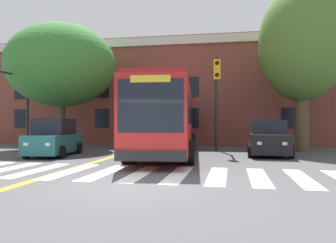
{
  "coord_description": "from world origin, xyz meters",
  "views": [
    {
      "loc": [
        2.48,
        -8.48,
        1.66
      ],
      "look_at": [
        -0.28,
        6.99,
        1.72
      ],
      "focal_mm": 35.0,
      "sensor_mm": 36.0,
      "label": 1
    }
  ],
  "objects_px": {
    "street_tree_curbside_small": "(61,66)",
    "traffic_light_far_corner": "(9,94)",
    "car_teal_near_lane": "(54,139)",
    "street_tree_curbside_large": "(302,44)",
    "city_bus": "(167,118)",
    "car_black_far_lane": "(268,139)",
    "traffic_light_overhead": "(216,88)"
  },
  "relations": [
    {
      "from": "car_black_far_lane",
      "to": "street_tree_curbside_large",
      "type": "distance_m",
      "value": 6.38
    },
    {
      "from": "city_bus",
      "to": "car_teal_near_lane",
      "type": "xyz_separation_m",
      "value": [
        -5.54,
        -1.25,
        -1.04
      ]
    },
    {
      "from": "street_tree_curbside_large",
      "to": "street_tree_curbside_small",
      "type": "bearing_deg",
      "value": -177.26
    },
    {
      "from": "car_black_far_lane",
      "to": "traffic_light_overhead",
      "type": "xyz_separation_m",
      "value": [
        -2.66,
        1.17,
        2.8
      ]
    },
    {
      "from": "traffic_light_far_corner",
      "to": "traffic_light_overhead",
      "type": "xyz_separation_m",
      "value": [
        11.38,
        2.16,
        0.34
      ]
    },
    {
      "from": "traffic_light_far_corner",
      "to": "street_tree_curbside_small",
      "type": "relative_size",
      "value": 0.6
    },
    {
      "from": "car_black_far_lane",
      "to": "city_bus",
      "type": "bearing_deg",
      "value": -170.53
    },
    {
      "from": "car_black_far_lane",
      "to": "street_tree_curbside_large",
      "type": "height_order",
      "value": "street_tree_curbside_large"
    },
    {
      "from": "street_tree_curbside_large",
      "to": "traffic_light_overhead",
      "type": "bearing_deg",
      "value": -163.52
    },
    {
      "from": "city_bus",
      "to": "traffic_light_far_corner",
      "type": "height_order",
      "value": "traffic_light_far_corner"
    },
    {
      "from": "car_black_far_lane",
      "to": "car_teal_near_lane",
      "type": "bearing_deg",
      "value": -168.81
    },
    {
      "from": "city_bus",
      "to": "car_black_far_lane",
      "type": "distance_m",
      "value": 5.3
    },
    {
      "from": "city_bus",
      "to": "traffic_light_far_corner",
      "type": "relative_size",
      "value": 2.54
    },
    {
      "from": "car_teal_near_lane",
      "to": "street_tree_curbside_small",
      "type": "distance_m",
      "value": 6.26
    },
    {
      "from": "city_bus",
      "to": "street_tree_curbside_large",
      "type": "xyz_separation_m",
      "value": [
        7.32,
        3.47,
        4.32
      ]
    },
    {
      "from": "car_teal_near_lane",
      "to": "street_tree_curbside_small",
      "type": "relative_size",
      "value": 0.52
    },
    {
      "from": "car_black_far_lane",
      "to": "traffic_light_overhead",
      "type": "height_order",
      "value": "traffic_light_overhead"
    },
    {
      "from": "traffic_light_far_corner",
      "to": "street_tree_curbside_small",
      "type": "bearing_deg",
      "value": 61.67
    },
    {
      "from": "traffic_light_far_corner",
      "to": "street_tree_curbside_large",
      "type": "distance_m",
      "value": 16.89
    },
    {
      "from": "car_teal_near_lane",
      "to": "car_black_far_lane",
      "type": "distance_m",
      "value": 10.86
    },
    {
      "from": "city_bus",
      "to": "traffic_light_overhead",
      "type": "xyz_separation_m",
      "value": [
        2.46,
        2.03,
        1.72
      ]
    },
    {
      "from": "car_teal_near_lane",
      "to": "street_tree_curbside_large",
      "type": "relative_size",
      "value": 0.43
    },
    {
      "from": "traffic_light_far_corner",
      "to": "street_tree_curbside_small",
      "type": "distance_m",
      "value": 3.86
    },
    {
      "from": "car_teal_near_lane",
      "to": "traffic_light_far_corner",
      "type": "relative_size",
      "value": 0.87
    },
    {
      "from": "car_teal_near_lane",
      "to": "car_black_far_lane",
      "type": "relative_size",
      "value": 0.96
    },
    {
      "from": "city_bus",
      "to": "street_tree_curbside_large",
      "type": "distance_m",
      "value": 9.18
    },
    {
      "from": "car_black_far_lane",
      "to": "street_tree_curbside_large",
      "type": "bearing_deg",
      "value": 49.91
    },
    {
      "from": "street_tree_curbside_small",
      "to": "traffic_light_far_corner",
      "type": "bearing_deg",
      "value": -118.33
    },
    {
      "from": "traffic_light_far_corner",
      "to": "street_tree_curbside_small",
      "type": "xyz_separation_m",
      "value": [
        1.56,
        2.9,
        2.02
      ]
    },
    {
      "from": "traffic_light_overhead",
      "to": "street_tree_curbside_small",
      "type": "relative_size",
      "value": 0.68
    },
    {
      "from": "city_bus",
      "to": "traffic_light_far_corner",
      "type": "distance_m",
      "value": 9.03
    },
    {
      "from": "car_black_far_lane",
      "to": "street_tree_curbside_small",
      "type": "bearing_deg",
      "value": 171.3
    }
  ]
}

